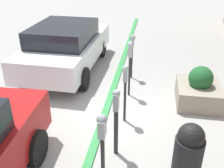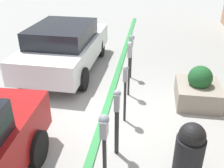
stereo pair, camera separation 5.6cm
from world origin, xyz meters
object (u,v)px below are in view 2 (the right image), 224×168
parking_meter_middle (125,82)px  parking_meter_fourth (129,57)px  parking_meter_nearest (104,143)px  parking_meter_farthest (131,45)px  trash_bin (189,151)px  planter_box (198,90)px  parked_car_middle (65,46)px  parking_meter_second (117,115)px

parking_meter_middle → parking_meter_fourth: (1.16, 0.02, 0.10)m
parking_meter_nearest → parking_meter_middle: 2.15m
parking_meter_farthest → trash_bin: (-3.64, -1.26, -0.48)m
parking_meter_farthest → planter_box: (-1.17, -1.75, -0.65)m
parking_meter_nearest → parked_car_middle: parking_meter_nearest is taller
parking_meter_farthest → planter_box: size_ratio=1.14×
parking_meter_second → trash_bin: (-0.38, -1.23, -0.33)m
parking_meter_farthest → trash_bin: parking_meter_farthest is taller
parking_meter_nearest → parking_meter_fourth: parking_meter_nearest is taller
parking_meter_middle → parking_meter_nearest: bearing=178.5°
parking_meter_second → parked_car_middle: bearing=30.4°
parking_meter_fourth → planter_box: size_ratio=1.27×
planter_box → parked_car_middle: (1.46, 3.81, 0.40)m
parking_meter_nearest → parking_meter_middle: size_ratio=1.18×
parking_meter_farthest → parking_meter_middle: bearing=-178.4°
parking_meter_middle → trash_bin: size_ratio=1.27×
parking_meter_fourth → trash_bin: parking_meter_fourth is taller
parking_meter_nearest → parked_car_middle: size_ratio=0.38×
parking_meter_nearest → parking_meter_farthest: bearing=0.1°
parking_meter_fourth → parked_car_middle: same height
planter_box → parking_meter_middle: bearing=121.6°
parking_meter_middle → parked_car_middle: parked_car_middle is taller
parking_meter_farthest → trash_bin: 3.88m
parking_meter_middle → parking_meter_farthest: parking_meter_middle is taller
parking_meter_second → planter_box: size_ratio=1.17×
parking_meter_nearest → trash_bin: size_ratio=1.50×
parking_meter_second → parked_car_middle: 4.12m
parking_meter_middle → parking_meter_fourth: parking_meter_fourth is taller
parked_car_middle → trash_bin: 5.15m
parked_car_middle → parking_meter_nearest: bearing=-154.3°
parking_meter_second → parking_meter_middle: bearing=-1.8°
parking_meter_fourth → parking_meter_farthest: (1.05, 0.04, -0.05)m
parking_meter_middle → parking_meter_fourth: 1.17m
parking_meter_nearest → parking_meter_fourth: 3.30m
parking_meter_nearest → parking_meter_fourth: size_ratio=1.08×
parking_meter_middle → trash_bin: 1.91m
parked_car_middle → parking_meter_second: bearing=-147.8°
parking_meter_fourth → planter_box: parking_meter_fourth is taller
parking_meter_nearest → parking_meter_middle: bearing=-1.5°
parking_meter_nearest → planter_box: 3.71m
parking_meter_fourth → parked_car_middle: bearing=57.5°
parking_meter_fourth → parked_car_middle: (1.34, 2.10, -0.29)m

